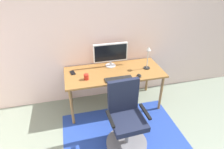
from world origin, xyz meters
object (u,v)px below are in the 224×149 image
cell_phone (73,73)px  desk_lamp (148,55)px  computer_mouse (139,75)px  office_chair (126,123)px  desk (114,75)px  keyboard (119,79)px  monitor (111,53)px  coffee_cup (86,77)px

cell_phone → desk_lamp: (1.24, -0.14, 0.24)m
computer_mouse → office_chair: bearing=-123.1°
computer_mouse → office_chair: (-0.39, -0.60, -0.35)m
desk → computer_mouse: computer_mouse is taller
keyboard → office_chair: size_ratio=0.44×
monitor → computer_mouse: size_ratio=5.67×
keyboard → computer_mouse: size_ratio=4.13×
keyboard → computer_mouse: (0.34, 0.01, 0.01)m
coffee_cup → monitor: bearing=36.6°
monitor → office_chair: 1.21m
computer_mouse → coffee_cup: 0.83m
computer_mouse → desk_lamp: 0.38m
keyboard → office_chair: bearing=-95.1°
keyboard → desk: bearing=91.1°
computer_mouse → coffee_cup: bearing=172.3°
monitor → cell_phone: size_ratio=4.21×
cell_phone → office_chair: office_chair is taller
office_chair → coffee_cup: bearing=118.4°
desk → cell_phone: (-0.67, 0.12, 0.07)m
desk → keyboard: (0.01, -0.26, 0.07)m
keyboard → coffee_cup: (-0.48, 0.12, 0.04)m
desk_lamp → office_chair: (-0.61, -0.83, -0.58)m
desk_lamp → office_chair: size_ratio=0.40×
desk → cell_phone: bearing=170.2°
monitor → desk_lamp: monitor is taller
keyboard → office_chair: (-0.05, -0.59, -0.35)m
monitor → office_chair: (-0.04, -1.06, -0.58)m
monitor → keyboard: size_ratio=1.37×
keyboard → computer_mouse: 0.34m
coffee_cup → cell_phone: coffee_cup is taller
desk → coffee_cup: bearing=-164.4°
desk_lamp → keyboard: bearing=-157.3°
cell_phone → desk: bearing=-21.8°
computer_mouse → desk_lamp: desk_lamp is taller
desk → monitor: bearing=93.0°
monitor → coffee_cup: size_ratio=6.53×
computer_mouse → monitor: bearing=128.0°
monitor → computer_mouse: bearing=-52.0°
monitor → cell_phone: 0.71m
desk → keyboard: keyboard is taller
coffee_cup → office_chair: size_ratio=0.09×
computer_mouse → cell_phone: bearing=160.5°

